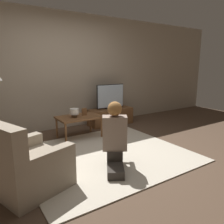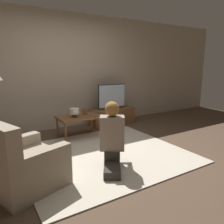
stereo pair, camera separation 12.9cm
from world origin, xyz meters
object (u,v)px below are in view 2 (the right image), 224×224
at_px(table_lamp, 75,112).
at_px(armchair, 22,166).
at_px(person_kneeling, 112,136).
at_px(tv, 112,96).
at_px(coffee_table, 79,118).

bearing_deg(table_lamp, armchair, -131.86).
bearing_deg(table_lamp, person_kneeling, -91.46).
xyz_separation_m(tv, coffee_table, (-1.08, -0.50, -0.30)).
relative_size(coffee_table, table_lamp, 4.69).
height_order(coffee_table, armchair, armchair).
xyz_separation_m(tv, person_kneeling, (-1.22, -1.98, -0.22)).
bearing_deg(table_lamp, coffee_table, 9.46).
relative_size(tv, table_lamp, 4.14).
xyz_separation_m(armchair, person_kneeling, (1.18, -0.10, 0.20)).
height_order(armchair, table_lamp, armchair).
bearing_deg(tv, table_lamp, -156.16).
height_order(tv, table_lamp, tv).
relative_size(tv, coffee_table, 0.88).
bearing_deg(armchair, tv, -71.04).
bearing_deg(coffee_table, table_lamp, -170.54).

